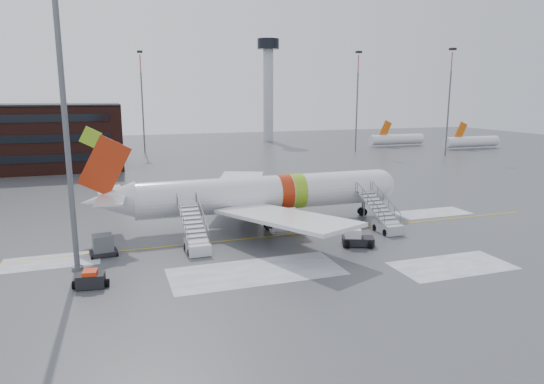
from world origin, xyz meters
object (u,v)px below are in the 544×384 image
object	(u,v)px
pushback_tug	(356,238)
airstair_aft	(196,239)
airliner	(258,194)
light_mast_near	(62,86)
airstair_fwd	(384,221)
uld_container	(103,246)
baggage_tractor	(91,280)

from	to	relation	value
pushback_tug	airstair_aft	bearing A→B (deg)	165.99
airliner	pushback_tug	xyz separation A→B (m)	(6.58, -10.18, -2.67)
airliner	pushback_tug	distance (m)	12.42
pushback_tug	light_mast_near	distance (m)	28.45
airstair_fwd	uld_container	world-z (taller)	airstair_fwd
airliner	airstair_aft	world-z (taller)	airliner
airstair_aft	baggage_tractor	size ratio (longest dim) A/B	2.88
airliner	airstair_fwd	world-z (taller)	airliner
baggage_tractor	uld_container	bearing A→B (deg)	83.15
airliner	uld_container	bearing A→B (deg)	-161.27
airstair_fwd	uld_container	bearing A→B (deg)	177.80
airstair_fwd	light_mast_near	bearing A→B (deg)	-176.08
light_mast_near	airstair_fwd	bearing A→B (deg)	3.92
airliner	airstair_fwd	xyz separation A→B (m)	(11.87, -6.54, -2.35)
baggage_tractor	light_mast_near	bearing A→B (deg)	104.82
pushback_tug	light_mast_near	xyz separation A→B (m)	(-24.73, 1.59, 13.97)
airliner	light_mast_near	bearing A→B (deg)	-154.67
pushback_tug	light_mast_near	world-z (taller)	light_mast_near
airliner	light_mast_near	xyz separation A→B (m)	(-18.15, -8.59, 11.30)
airstair_aft	airstair_fwd	bearing A→B (deg)	0.00
airliner	uld_container	world-z (taller)	airliner
airliner	airstair_fwd	distance (m)	13.75
airstair_aft	uld_container	size ratio (longest dim) A/B	3.08
airstair_aft	uld_container	distance (m)	8.15
uld_container	baggage_tractor	bearing A→B (deg)	-96.85
airliner	light_mast_near	size ratio (longest dim) A/B	1.22
airstair_fwd	airstair_aft	distance (m)	19.90
airliner	airstair_aft	size ratio (longest dim) A/B	4.55
airstair_fwd	uld_container	xyz separation A→B (m)	(-27.98, 1.07, -0.18)
light_mast_near	airliner	bearing A→B (deg)	25.33
airstair_aft	uld_container	world-z (taller)	airstair_aft
pushback_tug	airstair_fwd	bearing A→B (deg)	34.62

